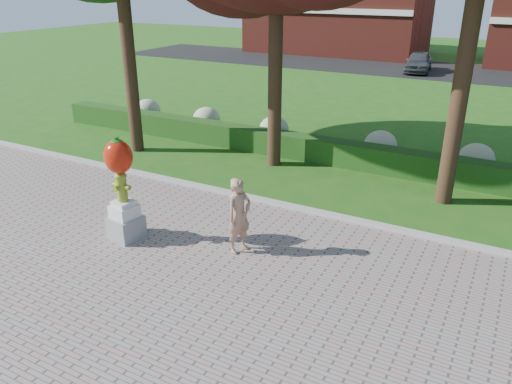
{
  "coord_description": "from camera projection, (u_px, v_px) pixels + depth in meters",
  "views": [
    {
      "loc": [
        4.95,
        -8.09,
        5.67
      ],
      "look_at": [
        0.03,
        1.0,
        1.26
      ],
      "focal_mm": 35.0,
      "sensor_mm": 36.0,
      "label": 1
    }
  ],
  "objects": [
    {
      "name": "lawn_hedge",
      "position": [
        342.0,
        153.0,
        16.44
      ],
      "size": [
        24.0,
        0.7,
        0.8
      ],
      "primitive_type": "cube",
      "color": "#204212",
      "rests_on": "ground"
    },
    {
      "name": "hydrant_sculpture",
      "position": [
        122.0,
        186.0,
        11.32
      ],
      "size": [
        0.77,
        0.77,
        2.47
      ],
      "rotation": [
        0.0,
        0.0,
        -0.17
      ],
      "color": "gray",
      "rests_on": "walkway"
    },
    {
      "name": "woman",
      "position": [
        239.0,
        216.0,
        10.93
      ],
      "size": [
        0.59,
        0.73,
        1.73
      ],
      "primitive_type": "imported",
      "rotation": [
        0.0,
        0.0,
        1.26
      ],
      "color": "tan",
      "rests_on": "walkway"
    },
    {
      "name": "walkway",
      "position": [
        100.0,
        377.0,
        7.69
      ],
      "size": [
        40.0,
        14.0,
        0.04
      ],
      "primitive_type": "cube",
      "color": "gray",
      "rests_on": "ground"
    },
    {
      "name": "curb",
      "position": [
        291.0,
        207.0,
        13.33
      ],
      "size": [
        40.0,
        0.18,
        0.15
      ],
      "primitive_type": "cube",
      "color": "#ADADA5",
      "rests_on": "ground"
    },
    {
      "name": "street",
      "position": [
        446.0,
        71.0,
        33.59
      ],
      "size": [
        50.0,
        8.0,
        0.02
      ],
      "primitive_type": "cube",
      "color": "black",
      "rests_on": "ground"
    },
    {
      "name": "building_left",
      "position": [
        339.0,
        8.0,
        41.45
      ],
      "size": [
        14.0,
        8.0,
        7.0
      ],
      "primitive_type": "cube",
      "color": "maroon",
      "rests_on": "ground"
    },
    {
      "name": "parked_car",
      "position": [
        418.0,
        62.0,
        32.95
      ],
      "size": [
        1.97,
        4.02,
        1.32
      ],
      "primitive_type": "imported",
      "rotation": [
        0.0,
        0.0,
        0.11
      ],
      "color": "#3F4247",
      "rests_on": "street"
    },
    {
      "name": "hydrangea_row",
      "position": [
        368.0,
        143.0,
        16.94
      ],
      "size": [
        20.1,
        1.1,
        0.99
      ],
      "color": "#A3A77F",
      "rests_on": "ground"
    },
    {
      "name": "ground",
      "position": [
        233.0,
        260.0,
        10.94
      ],
      "size": [
        100.0,
        100.0,
        0.0
      ],
      "primitive_type": "plane",
      "color": "#1D5916",
      "rests_on": "ground"
    }
  ]
}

